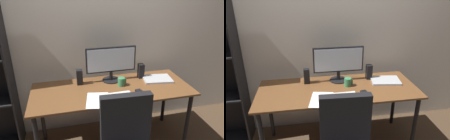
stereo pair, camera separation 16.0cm
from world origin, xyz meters
TOP-DOWN VIEW (x-y plane):
  - back_wall at (0.00, 0.50)m, footprint 6.40×0.10m
  - desk at (0.00, 0.00)m, footprint 1.68×0.67m
  - monitor at (0.03, 0.19)m, footprint 0.56×0.20m
  - keyboard at (0.01, -0.18)m, footprint 0.29×0.12m
  - mouse at (0.24, -0.18)m, footprint 0.07×0.11m
  - coffee_mug at (0.11, 0.04)m, footprint 0.09×0.08m
  - laptop at (0.56, 0.08)m, footprint 0.35×0.27m
  - speaker_left at (-0.32, 0.18)m, footprint 0.06×0.07m
  - speaker_right at (0.39, 0.18)m, footprint 0.06×0.07m
  - paper_sheet at (-0.20, -0.20)m, footprint 0.26×0.33m

SIDE VIEW (x-z plane):
  - desk at x=0.00m, z-range 0.29..1.03m
  - paper_sheet at x=-0.20m, z-range 0.74..0.74m
  - keyboard at x=0.01m, z-range 0.74..0.76m
  - laptop at x=0.56m, z-range 0.74..0.76m
  - mouse at x=0.24m, z-range 0.74..0.77m
  - coffee_mug at x=0.11m, z-range 0.74..0.83m
  - speaker_left at x=-0.32m, z-range 0.74..0.91m
  - speaker_right at x=0.39m, z-range 0.74..0.91m
  - monitor at x=0.03m, z-range 0.77..1.17m
  - back_wall at x=0.00m, z-range 0.00..2.60m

